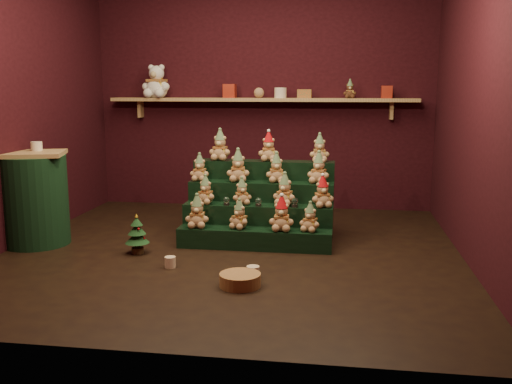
% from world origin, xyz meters
% --- Properties ---
extents(ground, '(4.00, 4.00, 0.00)m').
position_xyz_m(ground, '(0.00, 0.00, 0.00)').
color(ground, black).
rests_on(ground, ground).
extents(back_wall, '(4.00, 0.10, 2.80)m').
position_xyz_m(back_wall, '(0.00, 2.05, 1.40)').
color(back_wall, black).
rests_on(back_wall, ground).
extents(front_wall, '(4.00, 0.10, 2.80)m').
position_xyz_m(front_wall, '(0.00, -2.05, 1.40)').
color(front_wall, black).
rests_on(front_wall, ground).
extents(left_wall, '(0.10, 4.00, 2.80)m').
position_xyz_m(left_wall, '(-2.05, 0.00, 1.40)').
color(left_wall, black).
rests_on(left_wall, ground).
extents(right_wall, '(0.10, 4.00, 2.80)m').
position_xyz_m(right_wall, '(2.05, 0.00, 1.40)').
color(right_wall, black).
rests_on(right_wall, ground).
extents(back_shelf, '(3.60, 0.26, 0.24)m').
position_xyz_m(back_shelf, '(0.00, 1.87, 1.29)').
color(back_shelf, tan).
rests_on(back_shelf, ground).
extents(riser_tier_front, '(1.40, 0.22, 0.18)m').
position_xyz_m(riser_tier_front, '(0.18, 0.13, 0.09)').
color(riser_tier_front, black).
rests_on(riser_tier_front, ground).
extents(riser_tier_midfront, '(1.40, 0.22, 0.36)m').
position_xyz_m(riser_tier_midfront, '(0.18, 0.35, 0.18)').
color(riser_tier_midfront, black).
rests_on(riser_tier_midfront, ground).
extents(riser_tier_midback, '(1.40, 0.22, 0.54)m').
position_xyz_m(riser_tier_midback, '(0.18, 0.57, 0.27)').
color(riser_tier_midback, black).
rests_on(riser_tier_midback, ground).
extents(riser_tier_back, '(1.40, 0.22, 0.72)m').
position_xyz_m(riser_tier_back, '(0.18, 0.79, 0.36)').
color(riser_tier_back, black).
rests_on(riser_tier_back, ground).
extents(teddy_0, '(0.23, 0.21, 0.30)m').
position_xyz_m(teddy_0, '(-0.34, 0.12, 0.33)').
color(teddy_0, tan).
rests_on(teddy_0, riser_tier_front).
extents(teddy_1, '(0.24, 0.23, 0.27)m').
position_xyz_m(teddy_1, '(0.05, 0.14, 0.31)').
color(teddy_1, tan).
rests_on(teddy_1, riser_tier_front).
extents(teddy_2, '(0.22, 0.20, 0.31)m').
position_xyz_m(teddy_2, '(0.43, 0.12, 0.33)').
color(teddy_2, tan).
rests_on(teddy_2, riser_tier_front).
extents(teddy_3, '(0.23, 0.22, 0.26)m').
position_xyz_m(teddy_3, '(0.69, 0.13, 0.31)').
color(teddy_3, tan).
rests_on(teddy_3, riser_tier_front).
extents(teddy_4, '(0.22, 0.21, 0.27)m').
position_xyz_m(teddy_4, '(-0.31, 0.34, 0.49)').
color(teddy_4, tan).
rests_on(teddy_4, riser_tier_midfront).
extents(teddy_5, '(0.23, 0.22, 0.25)m').
position_xyz_m(teddy_5, '(0.03, 0.35, 0.49)').
color(teddy_5, tan).
rests_on(teddy_5, riser_tier_midfront).
extents(teddy_6, '(0.26, 0.24, 0.30)m').
position_xyz_m(teddy_6, '(0.43, 0.37, 0.51)').
color(teddy_6, tan).
rests_on(teddy_6, riser_tier_midfront).
extents(teddy_7, '(0.25, 0.24, 0.29)m').
position_xyz_m(teddy_7, '(0.78, 0.34, 0.50)').
color(teddy_7, tan).
rests_on(teddy_7, riser_tier_midfront).
extents(teddy_8, '(0.19, 0.17, 0.26)m').
position_xyz_m(teddy_8, '(-0.42, 0.56, 0.67)').
color(teddy_8, tan).
rests_on(teddy_8, riser_tier_midback).
extents(teddy_9, '(0.24, 0.23, 0.31)m').
position_xyz_m(teddy_9, '(-0.04, 0.58, 0.70)').
color(teddy_9, tan).
rests_on(teddy_9, riser_tier_midback).
extents(teddy_10, '(0.23, 0.22, 0.28)m').
position_xyz_m(teddy_10, '(0.33, 0.59, 0.68)').
color(teddy_10, tan).
rests_on(teddy_10, riser_tier_midback).
extents(teddy_11, '(0.25, 0.24, 0.30)m').
position_xyz_m(teddy_11, '(0.74, 0.59, 0.69)').
color(teddy_11, tan).
rests_on(teddy_11, riser_tier_midback).
extents(teddy_12, '(0.24, 0.22, 0.31)m').
position_xyz_m(teddy_12, '(-0.26, 0.78, 0.87)').
color(teddy_12, tan).
rests_on(teddy_12, riser_tier_back).
extents(teddy_13, '(0.22, 0.20, 0.29)m').
position_xyz_m(teddy_13, '(0.23, 0.79, 0.86)').
color(teddy_13, tan).
rests_on(teddy_13, riser_tier_back).
extents(teddy_14, '(0.21, 0.20, 0.27)m').
position_xyz_m(teddy_14, '(0.73, 0.80, 0.86)').
color(teddy_14, tan).
rests_on(teddy_14, riser_tier_back).
extents(snow_globe_a, '(0.06, 0.06, 0.08)m').
position_xyz_m(snow_globe_a, '(-0.10, 0.29, 0.40)').
color(snow_globe_a, black).
rests_on(snow_globe_a, riser_tier_midfront).
extents(snow_globe_b, '(0.06, 0.06, 0.08)m').
position_xyz_m(snow_globe_b, '(0.20, 0.29, 0.40)').
color(snow_globe_b, black).
rests_on(snow_globe_b, riser_tier_midfront).
extents(snow_globe_c, '(0.06, 0.06, 0.09)m').
position_xyz_m(snow_globe_c, '(0.53, 0.29, 0.40)').
color(snow_globe_c, black).
rests_on(snow_globe_c, riser_tier_midfront).
extents(side_table, '(0.68, 0.62, 0.87)m').
position_xyz_m(side_table, '(-1.85, -0.01, 0.43)').
color(side_table, tan).
rests_on(side_table, ground).
extents(table_ornament, '(0.10, 0.10, 0.08)m').
position_xyz_m(table_ornament, '(-1.85, 0.09, 0.91)').
color(table_ornament, beige).
rests_on(table_ornament, side_table).
extents(mini_christmas_tree, '(0.21, 0.21, 0.36)m').
position_xyz_m(mini_christmas_tree, '(-0.81, -0.17, 0.17)').
color(mini_christmas_tree, '#412C17').
rests_on(mini_christmas_tree, ground).
extents(mug_left, '(0.09, 0.09, 0.09)m').
position_xyz_m(mug_left, '(-0.41, -0.52, 0.04)').
color(mug_left, beige).
rests_on(mug_left, ground).
extents(mug_right, '(0.10, 0.10, 0.10)m').
position_xyz_m(mug_right, '(0.30, -0.69, 0.05)').
color(mug_right, beige).
rests_on(mug_right, ground).
extents(wicker_basket, '(0.33, 0.33, 0.10)m').
position_xyz_m(wicker_basket, '(0.23, -0.87, 0.05)').
color(wicker_basket, '#9D693F').
rests_on(wicker_basket, ground).
extents(white_bear, '(0.39, 0.36, 0.49)m').
position_xyz_m(white_bear, '(-1.25, 1.84, 1.56)').
color(white_bear, white).
rests_on(white_bear, back_shelf).
extents(brown_bear, '(0.15, 0.14, 0.21)m').
position_xyz_m(brown_bear, '(1.02, 1.84, 1.42)').
color(brown_bear, '#4F2B1A').
rests_on(brown_bear, back_shelf).
extents(gift_tin_red_a, '(0.14, 0.14, 0.16)m').
position_xyz_m(gift_tin_red_a, '(-0.37, 1.85, 1.40)').
color(gift_tin_red_a, '#A62B19').
rests_on(gift_tin_red_a, back_shelf).
extents(gift_tin_cream, '(0.14, 0.14, 0.12)m').
position_xyz_m(gift_tin_cream, '(0.23, 1.85, 1.38)').
color(gift_tin_cream, beige).
rests_on(gift_tin_cream, back_shelf).
extents(gift_tin_red_b, '(0.12, 0.12, 0.14)m').
position_xyz_m(gift_tin_red_b, '(1.43, 1.85, 1.39)').
color(gift_tin_red_b, '#A62B19').
rests_on(gift_tin_red_b, back_shelf).
extents(shelf_plush_ball, '(0.12, 0.12, 0.12)m').
position_xyz_m(shelf_plush_ball, '(-0.02, 1.85, 1.38)').
color(shelf_plush_ball, tan).
rests_on(shelf_plush_ball, back_shelf).
extents(scarf_gift_box, '(0.16, 0.10, 0.10)m').
position_xyz_m(scarf_gift_box, '(0.51, 1.85, 1.37)').
color(scarf_gift_box, '#D74F1E').
rests_on(scarf_gift_box, back_shelf).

